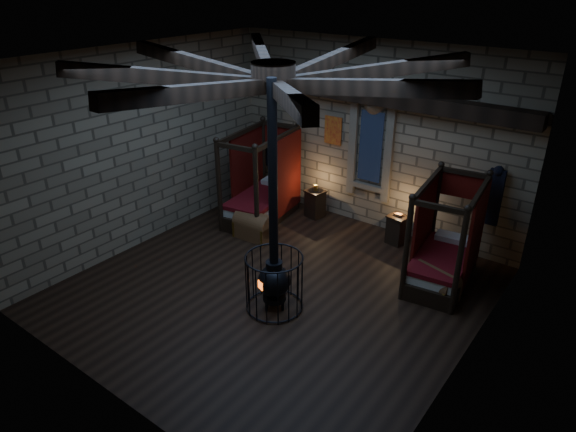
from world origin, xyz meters
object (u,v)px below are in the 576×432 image
Objects in this scene: bed_left at (263,198)px; trunk_right at (435,284)px; trunk_left at (254,226)px; stove at (274,278)px; bed_right at (443,258)px.

bed_left is 2.33× the size of trunk_right.
bed_left is 2.49× the size of trunk_left.
bed_left is 3.71m from stove.
trunk_left is 0.94× the size of trunk_right.
bed_right is (4.53, -0.09, -0.03)m from bed_left.
trunk_right is (0.11, -0.60, -0.23)m from bed_right.
stove is (-2.13, -2.04, 0.36)m from trunk_right.
trunk_right is 0.23× the size of stove.
bed_right is 3.33m from stove.
bed_left is 1.08× the size of bed_right.
trunk_left is (-4.04, -0.81, -0.22)m from bed_right.
trunk_right is 2.97m from stove.
bed_right is at bearing 116.11° from trunk_right.
stove is (2.51, -2.73, 0.10)m from bed_left.
trunk_left reaches higher than trunk_right.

